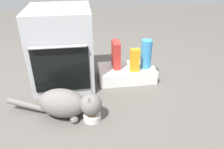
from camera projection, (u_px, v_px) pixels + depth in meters
The scene contains 8 objects.
ground at pixel (69, 100), 2.01m from camera, with size 8.00×8.00×0.00m, color #56514C.
oven at pixel (62, 48), 2.12m from camera, with size 0.58×0.64×0.77m.
pantry_cabinet at pixel (126, 73), 2.32m from camera, with size 0.59×0.33×0.14m, color white.
food_bowl at pixel (92, 116), 1.75m from camera, with size 0.15×0.15×0.09m.
cat at pixel (67, 103), 1.74m from camera, with size 0.79×0.35×0.25m.
cereal_box at pixel (116, 55), 2.22m from camera, with size 0.07×0.18×0.28m, color #B72D28.
water_bottle at pixel (146, 54), 2.21m from camera, with size 0.11×0.11×0.30m, color #388CD1.
juice_carton at pixel (135, 60), 2.15m from camera, with size 0.09×0.06×0.24m, color orange.
Camera 1 is at (0.16, -1.68, 1.18)m, focal length 34.62 mm.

